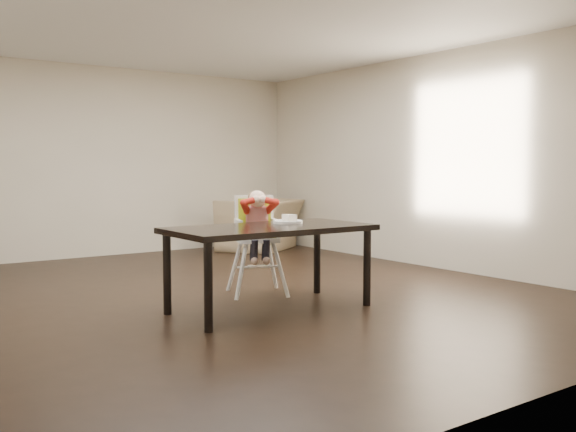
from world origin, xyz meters
name	(u,v)px	position (x,y,z in m)	size (l,w,h in m)	color
ground	(229,294)	(0.00, 0.00, 0.00)	(7.00, 7.00, 0.00)	black
room_walls	(228,107)	(0.00, 0.00, 1.86)	(6.02, 7.02, 2.71)	beige
dining_table	(270,235)	(-0.05, -0.82, 0.67)	(1.80, 0.90, 0.75)	black
high_chair	(257,221)	(0.25, -0.12, 0.73)	(0.56, 0.56, 1.04)	white
plate	(288,220)	(0.24, -0.69, 0.78)	(0.31, 0.31, 0.08)	white
armchair	(260,216)	(2.20, 2.80, 0.52)	(1.19, 0.77, 1.04)	tan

